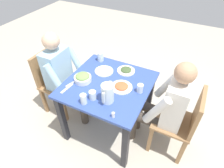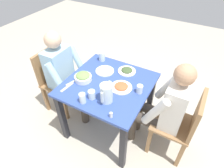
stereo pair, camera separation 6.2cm
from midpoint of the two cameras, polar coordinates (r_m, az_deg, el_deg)
ground_plane at (r=2.52m, az=-0.23°, el=-12.76°), size 8.00×8.00×0.00m
dining_table at (r=2.06m, az=-0.28°, el=-2.53°), size 0.87×0.87×0.74m
chair_near at (r=2.56m, az=-16.24°, el=1.78°), size 0.40×0.40×0.86m
chair_far at (r=2.07m, az=21.37°, el=-11.07°), size 0.40×0.40×0.86m
diner_near at (r=2.35m, az=-13.21°, el=3.08°), size 0.48×0.53×1.16m
diner_far at (r=1.97m, az=16.71°, el=-6.51°), size 0.48×0.53×1.16m
water_pitcher at (r=1.72m, az=-0.68°, el=-2.81°), size 0.16×0.12×0.19m
salad_bowl at (r=2.01m, az=-7.93°, el=2.14°), size 0.18×0.18×0.09m
plate_yoghurt at (r=2.13m, az=-1.37°, el=4.14°), size 0.21×0.21×0.04m
plate_dolmas at (r=2.14m, az=5.38°, el=4.07°), size 0.20×0.20×0.04m
plate_rice_curry at (r=1.92m, az=3.81°, el=-0.80°), size 0.22×0.22×0.04m
water_glass_center at (r=1.76m, az=-7.98°, el=-4.31°), size 0.06×0.06×0.10m
water_glass_far_right at (r=2.30m, az=-2.28°, el=8.38°), size 0.08×0.08×0.11m
water_glass_far_left at (r=1.86m, az=9.37°, el=-1.57°), size 0.06×0.06×0.09m
water_glass_near_left at (r=1.79m, az=-5.20°, el=-3.25°), size 0.07×0.07×0.09m
salt_shaker at (r=1.63m, az=0.82°, el=-9.42°), size 0.03×0.03×0.05m
fork_near at (r=1.97m, az=-12.67°, el=-0.96°), size 0.17×0.04×0.01m
knife_near at (r=2.03m, az=-10.87°, el=0.74°), size 0.18×0.07×0.01m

